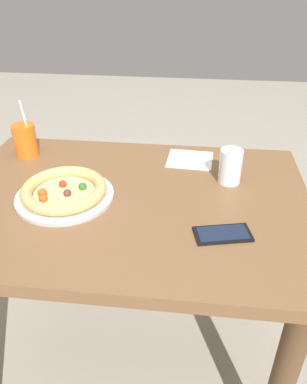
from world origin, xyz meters
TOP-DOWN VIEW (x-y plane):
  - ground_plane at (0.00, 0.00)m, footprint 8.00×8.00m
  - dining_table at (0.00, 0.00)m, footprint 1.11×0.78m
  - pizza_near at (-0.19, -0.02)m, footprint 0.30×0.30m
  - drink_cup_colored at (-0.42, 0.24)m, footprint 0.08×0.08m
  - water_cup_clear at (0.31, 0.13)m, footprint 0.07×0.07m
  - paper_napkin at (0.18, 0.27)m, footprint 0.17×0.15m
  - cell_phone at (0.28, -0.15)m, footprint 0.16×0.11m

SIDE VIEW (x-z plane):
  - ground_plane at x=0.00m, z-range 0.00..0.00m
  - dining_table at x=0.00m, z-range 0.25..1.00m
  - paper_napkin at x=0.18m, z-range 0.75..0.75m
  - cell_phone at x=0.28m, z-range 0.75..0.76m
  - pizza_near at x=-0.19m, z-range 0.75..0.80m
  - water_cup_clear at x=0.31m, z-range 0.75..0.86m
  - drink_cup_colored at x=-0.42m, z-range 0.71..0.91m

